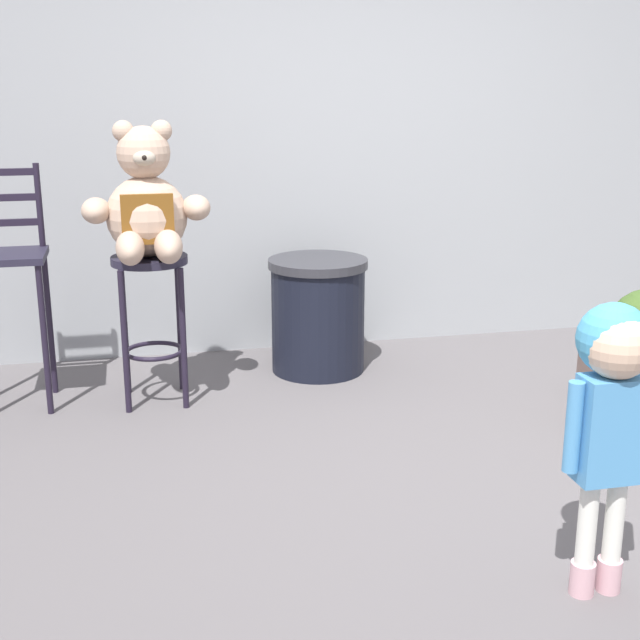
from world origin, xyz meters
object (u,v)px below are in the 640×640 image
(bar_stool_with_teddy, at_px, (151,299))
(trash_bin, at_px, (318,315))
(bar_chair_empty, at_px, (10,272))
(teddy_bear, at_px, (147,208))
(child_walking, at_px, (612,388))

(bar_stool_with_teddy, height_order, trash_bin, bar_stool_with_teddy)
(bar_stool_with_teddy, distance_m, bar_chair_empty, 0.72)
(teddy_bear, height_order, bar_chair_empty, teddy_bear)
(teddy_bear, xyz_separation_m, trash_bin, (0.95, 0.34, -0.70))
(bar_stool_with_teddy, distance_m, trash_bin, 1.02)
(bar_chair_empty, bearing_deg, trash_bin, 6.78)
(bar_stool_with_teddy, bearing_deg, trash_bin, 17.76)
(teddy_bear, bearing_deg, bar_stool_with_teddy, 90.00)
(teddy_bear, distance_m, child_walking, 2.52)
(bar_stool_with_teddy, relative_size, child_walking, 0.79)
(teddy_bear, distance_m, trash_bin, 1.23)
(child_walking, bearing_deg, teddy_bear, -42.53)
(child_walking, distance_m, bar_chair_empty, 3.04)
(trash_bin, bearing_deg, child_walking, -80.42)
(bar_stool_with_teddy, relative_size, teddy_bear, 1.16)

